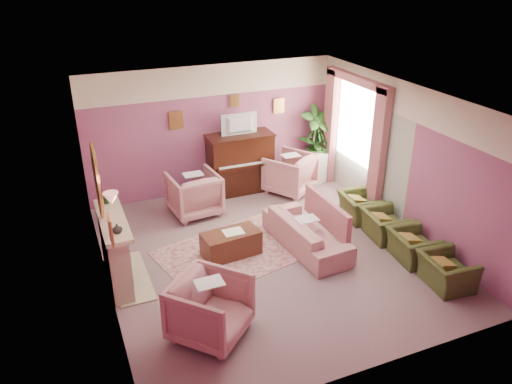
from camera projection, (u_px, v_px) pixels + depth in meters
name	position (u px, v px, depth m)	size (l,w,h in m)	color
floor	(268.00, 254.00, 8.89)	(5.50, 6.00, 0.01)	#7C6164
ceiling	(270.00, 100.00, 7.69)	(5.50, 6.00, 0.01)	white
wall_back	(213.00, 130.00, 10.79)	(5.50, 0.02, 2.80)	#774469
wall_front	(374.00, 280.00, 5.79)	(5.50, 0.02, 2.80)	#774469
wall_left	(99.00, 212.00, 7.33)	(0.02, 6.00, 2.80)	#774469
wall_right	(404.00, 159.00, 9.25)	(0.02, 6.00, 2.80)	#774469
picture_rail_band	(211.00, 80.00, 10.32)	(5.50, 0.01, 0.65)	beige
stripe_panel	(363.00, 152.00, 10.47)	(0.01, 3.00, 2.15)	#ABB2A1
fireplace_surround	(115.00, 252.00, 7.92)	(0.30, 1.40, 1.10)	#C3B58E
fireplace_inset	(122.00, 259.00, 8.02)	(0.18, 0.72, 0.68)	black
fire_ember	(126.00, 268.00, 8.11)	(0.06, 0.54, 0.10)	orange
mantel_shelf	(112.00, 220.00, 7.69)	(0.40, 1.55, 0.07)	#C3B58E
hearth	(131.00, 277.00, 8.22)	(0.55, 1.50, 0.02)	#C3B58E
mirror_frame	(97.00, 181.00, 7.35)	(0.04, 0.72, 1.20)	#BD8B42
mirror_glass	(99.00, 181.00, 7.36)	(0.01, 0.60, 1.06)	silver
sconce_shade	(111.00, 198.00, 6.42)	(0.20, 0.20, 0.16)	#F9907F
piano	(240.00, 164.00, 11.02)	(1.40, 0.60, 1.30)	black
piano_keyshelf	(246.00, 166.00, 10.70)	(1.30, 0.12, 0.06)	black
piano_keys	(246.00, 165.00, 10.68)	(1.20, 0.08, 0.02)	silver
piano_top	(240.00, 135.00, 10.74)	(1.45, 0.65, 0.04)	black
television	(240.00, 123.00, 10.57)	(0.80, 0.12, 0.48)	black
print_back_left	(176.00, 120.00, 10.34)	(0.30, 0.03, 0.38)	#BD8B42
print_back_right	(279.00, 106.00, 11.14)	(0.26, 0.03, 0.34)	#BD8B42
print_back_mid	(235.00, 101.00, 10.68)	(0.22, 0.03, 0.26)	#BD8B42
print_left_wall	(110.00, 230.00, 6.21)	(0.03, 0.28, 0.36)	#BD8B42
window_blind	(357.00, 121.00, 10.40)	(0.03, 1.40, 1.80)	beige
curtain_left	(378.00, 154.00, 9.77)	(0.16, 0.34, 2.60)	#A0565D
curtain_right	(330.00, 127.00, 11.31)	(0.16, 0.34, 2.60)	#A0565D
pelmet	(358.00, 80.00, 10.00)	(0.16, 2.20, 0.16)	#A0565D
mantel_plant	(107.00, 196.00, 8.08)	(0.16, 0.16, 0.28)	#224E1A
mantel_vase	(117.00, 229.00, 7.23)	(0.16, 0.16, 0.16)	beige
area_rug	(233.00, 252.00, 8.92)	(2.50, 1.80, 0.01)	#A97270
coffee_table	(231.00, 244.00, 8.77)	(1.00, 0.50, 0.45)	#492416
table_paper	(233.00, 232.00, 8.69)	(0.35, 0.28, 0.01)	white
sofa	(307.00, 227.00, 8.95)	(0.66, 1.98, 0.80)	tan
sofa_throw	(327.00, 213.00, 9.01)	(0.10, 1.50, 0.55)	#A0565D
floral_armchair_left	(194.00, 192.00, 10.09)	(0.94, 0.94, 0.98)	tan
floral_armchair_right	(290.00, 171.00, 11.04)	(0.94, 0.94, 0.98)	tan
floral_armchair_front	(210.00, 306.00, 6.80)	(0.94, 0.94, 0.98)	tan
olive_chair_a	(447.00, 267.00, 7.90)	(0.57, 0.81, 0.70)	#3E4A1F
olive_chair_b	(413.00, 242.00, 8.59)	(0.57, 0.81, 0.70)	#3E4A1F
olive_chair_c	(385.00, 221.00, 9.27)	(0.57, 0.81, 0.70)	#3E4A1F
olive_chair_d	(360.00, 203.00, 9.95)	(0.57, 0.81, 0.70)	#3E4A1F
side_table	(317.00, 166.00, 11.70)	(0.52, 0.52, 0.70)	white
side_plant_big	(319.00, 145.00, 11.48)	(0.30, 0.30, 0.34)	#224E1A
side_plant_small	(325.00, 147.00, 11.45)	(0.16, 0.16, 0.28)	#224E1A
palm_pot	(314.00, 172.00, 11.85)	(0.34, 0.34, 0.34)	#A06849
palm_plant	(316.00, 136.00, 11.47)	(0.76, 0.76, 1.44)	#224E1A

